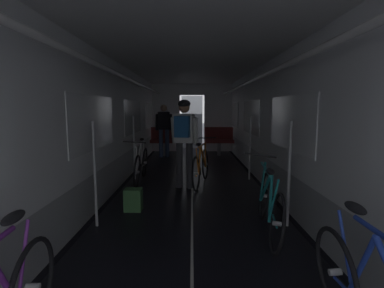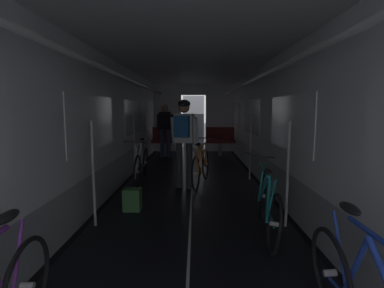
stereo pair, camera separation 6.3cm
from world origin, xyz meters
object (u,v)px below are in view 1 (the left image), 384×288
bicycle_teal (269,204)px  bicycle_white (141,164)px  bench_seat_far_left (165,138)px  person_cyclist_aisle (184,134)px  bicycle_orange_in_aisle (201,166)px  person_standing_near_bench (164,127)px  backpack_on_floor (133,200)px  bench_seat_far_right (219,138)px

bicycle_teal → bicycle_white: 3.29m
bench_seat_far_left → person_cyclist_aisle: person_cyclist_aisle is taller
person_cyclist_aisle → bicycle_orange_in_aisle: (0.34, 0.26, -0.69)m
person_standing_near_bench → backpack_on_floor: bearing=-90.0°
person_cyclist_aisle → bench_seat_far_left: bearing=100.4°
bench_seat_far_left → person_cyclist_aisle: (0.75, -4.08, 0.50)m
bench_seat_far_left → backpack_on_floor: bearing=-90.0°
bicycle_orange_in_aisle → backpack_on_floor: (-1.08, -1.56, -0.21)m
bench_seat_far_left → bicycle_teal: same height
bench_seat_far_right → bicycle_teal: size_ratio=0.58×
bench_seat_far_left → person_standing_near_bench: person_standing_near_bench is taller
person_cyclist_aisle → backpack_on_floor: size_ratio=5.09×
person_standing_near_bench → backpack_on_floor: (0.00, -5.00, -0.81)m
bicycle_teal → bicycle_white: size_ratio=1.00×
bicycle_teal → person_cyclist_aisle: bearing=117.6°
bench_seat_far_right → bicycle_orange_in_aisle: bench_seat_far_right is taller
bench_seat_far_right → person_standing_near_bench: person_standing_near_bench is taller
bench_seat_far_right → bicycle_teal: 6.22m
bench_seat_far_right → person_standing_near_bench: size_ratio=0.58×
bicycle_teal → bicycle_orange_in_aisle: bearing=108.0°
bench_seat_far_left → bicycle_teal: (1.86, -6.21, -0.19)m
bench_seat_far_right → person_cyclist_aisle: bearing=-104.4°
bench_seat_far_right → bench_seat_far_left: bearing=180.0°
bicycle_white → bicycle_orange_in_aisle: bicycle_white is taller
bench_seat_far_left → bench_seat_far_right: bearing=0.0°
backpack_on_floor → person_cyclist_aisle: bearing=60.1°
bicycle_teal → bicycle_orange_in_aisle: bicycle_teal is taller
bicycle_teal → person_standing_near_bench: size_ratio=1.00×
bicycle_white → person_cyclist_aisle: (0.93, -0.45, 0.69)m
bench_seat_far_right → bicycle_teal: bearing=-89.4°
bench_seat_far_left → bicycle_orange_in_aisle: bearing=-74.1°
bicycle_white → person_standing_near_bench: bearing=86.8°
bicycle_teal → person_standing_near_bench: 6.15m
backpack_on_floor → bench_seat_far_right: bearing=71.5°
person_standing_near_bench → bicycle_white: bearing=-93.2°
bench_seat_far_right → backpack_on_floor: 5.68m
bicycle_orange_in_aisle → person_standing_near_bench: (-1.08, 3.44, 0.59)m
bench_seat_far_left → person_standing_near_bench: (0.00, -0.38, 0.41)m
bicycle_teal → bench_seat_far_right: bearing=90.6°
backpack_on_floor → person_standing_near_bench: bearing=90.0°
bench_seat_far_left → bench_seat_far_right: size_ratio=1.00×
bench_seat_far_right → bicycle_white: size_ratio=0.58×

